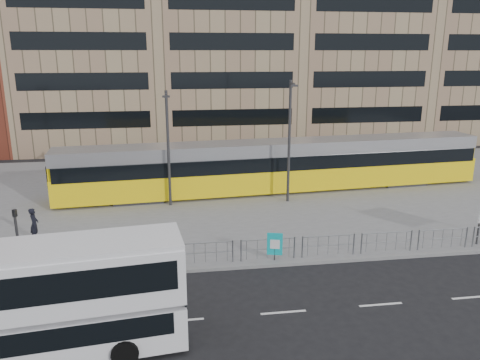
{
  "coord_description": "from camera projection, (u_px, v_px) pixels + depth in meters",
  "views": [
    {
      "loc": [
        -2.02,
        -19.78,
        9.76
      ],
      "look_at": [
        1.76,
        6.0,
        2.66
      ],
      "focal_mm": 35.0,
      "sensor_mm": 36.0,
      "label": 1
    }
  ],
  "objects": [
    {
      "name": "ground",
      "position": [
        221.0,
        270.0,
        21.73
      ],
      "size": [
        120.0,
        120.0,
        0.0
      ],
      "primitive_type": "plane",
      "color": "black",
      "rests_on": "ground"
    },
    {
      "name": "plaza",
      "position": [
        203.0,
        194.0,
        33.17
      ],
      "size": [
        64.0,
        24.0,
        0.15
      ],
      "primitive_type": "cube",
      "color": "slate",
      "rests_on": "ground"
    },
    {
      "name": "kerb",
      "position": [
        221.0,
        268.0,
        21.76
      ],
      "size": [
        64.0,
        0.25,
        0.17
      ],
      "primitive_type": "cube",
      "color": "gray",
      "rests_on": "ground"
    },
    {
      "name": "building_row",
      "position": [
        201.0,
        23.0,
        51.27
      ],
      "size": [
        70.4,
        18.4,
        31.2
      ],
      "color": "brown",
      "rests_on": "ground"
    },
    {
      "name": "pedestrian_barrier",
      "position": [
        262.0,
        244.0,
        22.23
      ],
      "size": [
        32.07,
        0.07,
        1.1
      ],
      "color": "gray",
      "rests_on": "plaza"
    },
    {
      "name": "road_markings",
      "position": [
        258.0,
        314.0,
        18.05
      ],
      "size": [
        62.0,
        0.12,
        0.01
      ],
      "primitive_type": "cube",
      "color": "white",
      "rests_on": "ground"
    },
    {
      "name": "double_decker_bus",
      "position": [
        29.0,
        300.0,
        14.92
      ],
      "size": [
        10.02,
        3.35,
        3.93
      ],
      "rotation": [
        0.0,
        0.0,
        0.11
      ],
      "color": "white",
      "rests_on": "ground"
    },
    {
      "name": "tram",
      "position": [
        277.0,
        166.0,
        33.44
      ],
      "size": [
        30.6,
        5.21,
        3.59
      ],
      "rotation": [
        0.0,
        0.0,
        0.08
      ],
      "color": "yellow",
      "rests_on": "plaza"
    },
    {
      "name": "ad_panel",
      "position": [
        275.0,
        244.0,
        22.23
      ],
      "size": [
        0.73,
        0.25,
        1.38
      ],
      "rotation": [
        0.0,
        0.0,
        -0.27
      ],
      "color": "#2D2D30",
      "rests_on": "plaza"
    },
    {
      "name": "pedestrian",
      "position": [
        34.0,
        224.0,
        24.58
      ],
      "size": [
        0.47,
        0.68,
        1.78
      ],
      "primitive_type": "imported",
      "rotation": [
        0.0,
        0.0,
        1.64
      ],
      "color": "black",
      "rests_on": "plaza"
    },
    {
      "name": "traffic_light_west",
      "position": [
        17.0,
        234.0,
        20.4
      ],
      "size": [
        0.23,
        0.25,
        3.1
      ],
      "rotation": [
        0.0,
        0.0,
        -0.39
      ],
      "color": "#2D2D30",
      "rests_on": "plaza"
    },
    {
      "name": "lamp_post_west",
      "position": [
        168.0,
        144.0,
        29.45
      ],
      "size": [
        0.45,
        1.04,
        7.39
      ],
      "color": "#2D2D30",
      "rests_on": "plaza"
    },
    {
      "name": "lamp_post_east",
      "position": [
        290.0,
        137.0,
        30.2
      ],
      "size": [
        0.45,
        1.04,
        7.97
      ],
      "color": "#2D2D30",
      "rests_on": "plaza"
    }
  ]
}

